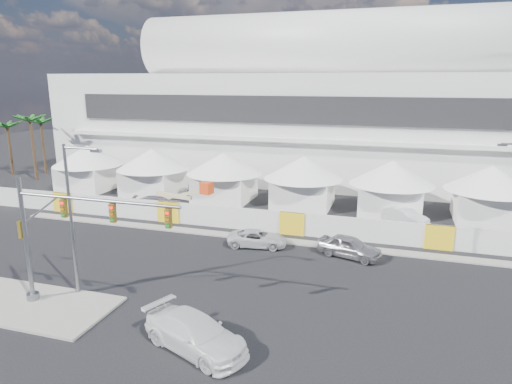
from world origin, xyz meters
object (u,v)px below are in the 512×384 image
(boom_lift, at_px, (170,206))
(lot_car_a, at_px, (404,216))
(lot_car_c, at_px, (158,203))
(pickup_near, at_px, (195,333))
(sedan_silver, at_px, (350,247))
(streetlight_median, at_px, (74,210))
(traffic_mast, at_px, (56,237))
(pickup_curb, at_px, (258,238))

(boom_lift, bearing_deg, lot_car_a, 21.44)
(boom_lift, bearing_deg, lot_car_c, 158.65)
(lot_car_a, xyz_separation_m, boom_lift, (-22.16, -4.12, 0.27))
(lot_car_c, bearing_deg, lot_car_a, -101.83)
(pickup_near, bearing_deg, sedan_silver, 0.30)
(sedan_silver, xyz_separation_m, streetlight_median, (-15.45, -11.45, 4.73))
(sedan_silver, relative_size, boom_lift, 0.62)
(lot_car_a, height_order, traffic_mast, traffic_mast)
(streetlight_median, bearing_deg, lot_car_c, 104.82)
(pickup_near, distance_m, boom_lift, 23.84)
(lot_car_a, distance_m, boom_lift, 22.55)
(pickup_curb, distance_m, streetlight_median, 14.93)
(lot_car_c, bearing_deg, boom_lift, -140.55)
(traffic_mast, xyz_separation_m, boom_lift, (-2.71, 18.83, -3.36))
(pickup_curb, relative_size, traffic_mast, 0.45)
(pickup_near, relative_size, traffic_mast, 0.57)
(pickup_curb, xyz_separation_m, pickup_near, (1.33, -14.91, 0.20))
(sedan_silver, xyz_separation_m, boom_lift, (-18.20, 5.73, 0.23))
(pickup_curb, bearing_deg, traffic_mast, 139.81)
(pickup_curb, distance_m, lot_car_a, 14.95)
(pickup_curb, height_order, lot_car_c, lot_car_c)
(lot_car_a, xyz_separation_m, traffic_mast, (-19.45, -22.95, 3.63))
(lot_car_c, bearing_deg, pickup_curb, -136.55)
(pickup_curb, height_order, lot_car_a, lot_car_a)
(sedan_silver, bearing_deg, boom_lift, 89.28)
(sedan_silver, distance_m, lot_car_c, 21.56)
(pickup_curb, relative_size, lot_car_a, 1.01)
(pickup_curb, xyz_separation_m, traffic_mast, (-8.09, -13.22, 3.75))
(lot_car_c, distance_m, streetlight_median, 19.78)
(pickup_near, distance_m, streetlight_median, 11.01)
(pickup_curb, height_order, boom_lift, boom_lift)
(sedan_silver, xyz_separation_m, pickup_near, (-6.06, -14.79, 0.04))
(lot_car_a, distance_m, traffic_mast, 30.30)
(streetlight_median, bearing_deg, pickup_curb, 55.16)
(lot_car_c, distance_m, traffic_mast, 21.10)
(sedan_silver, bearing_deg, pickup_curb, 105.81)
(pickup_near, xyz_separation_m, traffic_mast, (-9.43, 1.69, 3.54))
(pickup_near, xyz_separation_m, streetlight_median, (-9.39, 3.34, 4.68))
(boom_lift, bearing_deg, traffic_mast, -70.89)
(streetlight_median, bearing_deg, pickup_near, -19.56)
(traffic_mast, bearing_deg, streetlight_median, 88.75)
(sedan_silver, relative_size, lot_car_a, 1.02)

